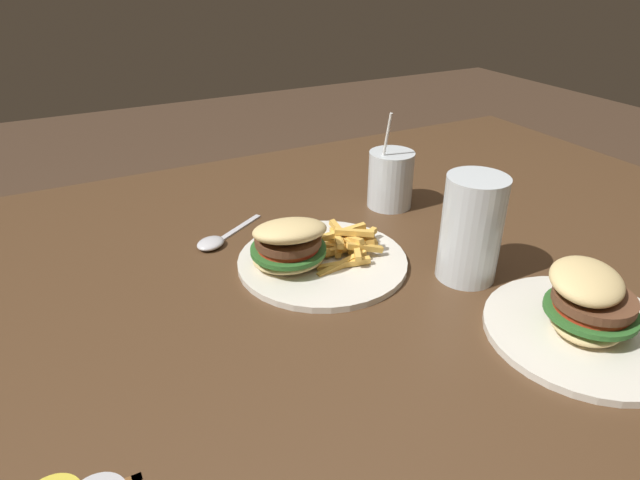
{
  "coord_description": "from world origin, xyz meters",
  "views": [
    {
      "loc": [
        0.33,
        0.57,
        1.13
      ],
      "look_at": [
        0.0,
        -0.06,
        0.75
      ],
      "focal_mm": 30.0,
      "sensor_mm": 36.0,
      "label": 1
    }
  ],
  "objects_px": {
    "spoon": "(214,241)",
    "meal_plate_far": "(587,315)",
    "juice_glass": "(390,182)",
    "meal_plate_near": "(307,251)",
    "beer_glass": "(471,231)"
  },
  "relations": [
    {
      "from": "beer_glass",
      "to": "juice_glass",
      "type": "bearing_deg",
      "value": -98.75
    },
    {
      "from": "beer_glass",
      "to": "spoon",
      "type": "bearing_deg",
      "value": -41.01
    },
    {
      "from": "meal_plate_near",
      "to": "beer_glass",
      "type": "height_order",
      "value": "beer_glass"
    },
    {
      "from": "beer_glass",
      "to": "meal_plate_near",
      "type": "bearing_deg",
      "value": -32.99
    },
    {
      "from": "juice_glass",
      "to": "spoon",
      "type": "xyz_separation_m",
      "value": [
        0.35,
        -0.0,
        -0.04
      ]
    },
    {
      "from": "juice_glass",
      "to": "meal_plate_far",
      "type": "distance_m",
      "value": 0.44
    },
    {
      "from": "spoon",
      "to": "meal_plate_far",
      "type": "height_order",
      "value": "meal_plate_far"
    },
    {
      "from": "meal_plate_near",
      "to": "meal_plate_far",
      "type": "height_order",
      "value": "same"
    },
    {
      "from": "spoon",
      "to": "beer_glass",
      "type": "bearing_deg",
      "value": 106.45
    },
    {
      "from": "beer_glass",
      "to": "spoon",
      "type": "height_order",
      "value": "beer_glass"
    },
    {
      "from": "meal_plate_near",
      "to": "meal_plate_far",
      "type": "bearing_deg",
      "value": 127.77
    },
    {
      "from": "spoon",
      "to": "meal_plate_near",
      "type": "bearing_deg",
      "value": 95.32
    },
    {
      "from": "meal_plate_near",
      "to": "beer_glass",
      "type": "relative_size",
      "value": 1.66
    },
    {
      "from": "spoon",
      "to": "meal_plate_far",
      "type": "distance_m",
      "value": 0.56
    },
    {
      "from": "meal_plate_near",
      "to": "juice_glass",
      "type": "relative_size",
      "value": 1.41
    }
  ]
}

